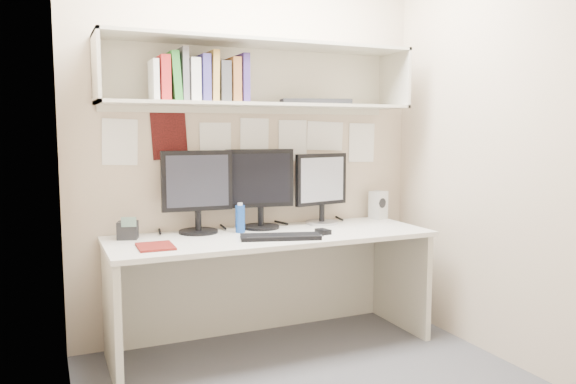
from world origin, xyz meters
name	(u,v)px	position (x,y,z in m)	size (l,w,h in m)	color
wall_back	(251,141)	(0.00, 1.00, 1.30)	(2.40, 0.02, 2.60)	#BDA990
wall_front	(451,152)	(0.00, -1.00, 1.30)	(2.40, 0.02, 2.60)	#BDA990
wall_left	(64,148)	(-1.20, 0.00, 1.30)	(0.02, 2.00, 2.60)	#BDA990
wall_right	(500,142)	(1.20, 0.00, 1.30)	(0.02, 2.00, 2.60)	#BDA990
desk	(272,291)	(0.00, 0.65, 0.37)	(2.00, 0.70, 0.73)	beige
overhead_hutch	(258,75)	(0.00, 0.86, 1.72)	(2.00, 0.38, 0.40)	beige
pinned_papers	(252,148)	(0.00, 0.99, 1.25)	(1.92, 0.01, 0.48)	white
monitor_left	(197,189)	(-0.41, 0.87, 1.01)	(0.44, 0.24, 0.52)	black
monitor_center	(260,186)	(0.01, 0.87, 1.01)	(0.44, 0.24, 0.52)	black
monitor_right	(321,186)	(0.46, 0.87, 0.99)	(0.41, 0.23, 0.48)	#A5A5AA
keyboard	(280,237)	(-0.01, 0.48, 0.74)	(0.47, 0.17, 0.02)	black
mouse	(323,232)	(0.29, 0.52, 0.74)	(0.06, 0.10, 0.03)	black
speaker	(378,205)	(0.93, 0.89, 0.83)	(0.13, 0.13, 0.20)	#B9B8B4
blue_bottle	(240,218)	(-0.16, 0.77, 0.82)	(0.06, 0.06, 0.19)	#164097
maroon_notebook	(155,246)	(-0.74, 0.53, 0.74)	(0.19, 0.24, 0.01)	#5F1310
desk_phone	(128,230)	(-0.84, 0.83, 0.78)	(0.14, 0.13, 0.14)	black
book_stack	(200,79)	(-0.40, 0.78, 1.68)	(0.57, 0.19, 0.31)	silver
hutch_tray	(316,102)	(0.37, 0.78, 1.56)	(0.45, 0.17, 0.03)	black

